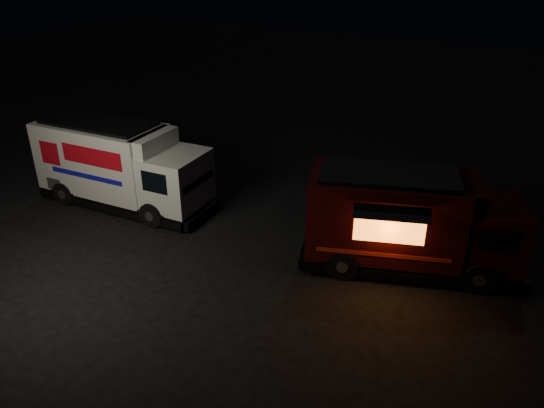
{
  "coord_description": "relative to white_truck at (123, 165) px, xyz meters",
  "views": [
    {
      "loc": [
        7.85,
        -10.77,
        8.59
      ],
      "look_at": [
        0.61,
        2.0,
        1.19
      ],
      "focal_mm": 35.0,
      "sensor_mm": 36.0,
      "label": 1
    }
  ],
  "objects": [
    {
      "name": "ground",
      "position": [
        5.1,
        -1.55,
        -1.48
      ],
      "size": [
        80.0,
        80.0,
        0.0
      ],
      "primitive_type": "plane",
      "color": "black",
      "rests_on": "ground"
    },
    {
      "name": "white_truck",
      "position": [
        0.0,
        0.0,
        0.0
      ],
      "size": [
        6.66,
        2.65,
        2.96
      ],
      "primitive_type": null,
      "rotation": [
        0.0,
        0.0,
        0.07
      ],
      "color": "silver",
      "rests_on": "ground"
    },
    {
      "name": "red_truck",
      "position": [
        9.98,
        1.02,
        -0.03
      ],
      "size": [
        6.62,
        4.21,
        2.89
      ],
      "primitive_type": null,
      "rotation": [
        0.0,
        0.0,
        0.34
      ],
      "color": "#33090C",
      "rests_on": "ground"
    }
  ]
}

